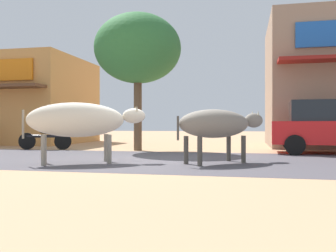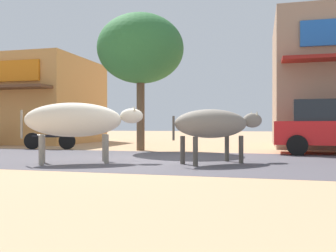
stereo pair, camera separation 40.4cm
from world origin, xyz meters
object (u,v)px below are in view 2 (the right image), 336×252
parked_motorcycle (50,136)px  cow_far_dark (214,124)px  roadside_tree (141,49)px  cow_near_brown (77,120)px  parked_hatchback_car (335,127)px

parked_motorcycle → cow_far_dark: (6.37, -3.32, 0.44)m
roadside_tree → parked_motorcycle: size_ratio=2.53×
cow_near_brown → parked_hatchback_car: bearing=33.8°
parked_motorcycle → roadside_tree: bearing=5.5°
roadside_tree → cow_near_brown: bearing=-91.3°
cow_near_brown → parked_motorcycle: bearing=129.0°
cow_near_brown → cow_far_dark: (3.13, 0.70, -0.09)m
parked_hatchback_car → parked_motorcycle: size_ratio=2.03×
roadside_tree → parked_hatchback_car: bearing=-0.8°
roadside_tree → cow_near_brown: 5.02m
parked_hatchback_car → parked_motorcycle: parked_hatchback_car is taller
roadside_tree → parked_motorcycle: bearing=-174.5°
roadside_tree → parked_hatchback_car: size_ratio=1.25×
parked_hatchback_car → cow_near_brown: (-6.35, -4.25, 0.16)m
roadside_tree → cow_near_brown: roadside_tree is taller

